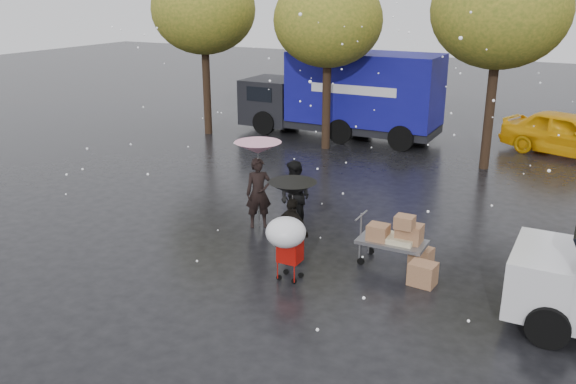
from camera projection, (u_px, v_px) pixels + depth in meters
The scene contains 13 objects.
ground at pixel (284, 263), 13.78m from camera, with size 90.00×90.00×0.00m, color black.
person_pink at pixel (259, 193), 15.64m from camera, with size 0.67×0.44×1.83m, color black.
person_middle at pixel (295, 196), 15.44m from camera, with size 0.88×0.69×1.81m, color black.
person_black at pixel (292, 231), 13.59m from camera, with size 0.90×0.38×1.54m, color black.
umbrella_pink at pixel (258, 148), 15.26m from camera, with size 1.19×1.19×2.27m.
umbrella_black at pixel (293, 189), 13.27m from camera, with size 1.07×1.07×1.92m.
vendor_cart at pixel (396, 235), 13.46m from camera, with size 1.52×0.80×1.27m.
shopping_cart at pixel (287, 236), 12.57m from camera, with size 0.84×0.84×1.46m.
blue_truck at pixel (345, 95), 24.96m from camera, with size 8.30×2.60×3.50m.
box_ground_near at pixel (423, 274), 12.73m from camera, with size 0.54×0.43×0.49m, color brown.
box_ground_far at pixel (421, 256), 13.72m from camera, with size 0.49×0.38×0.38m, color brown.
yellow_taxi at pixel (569, 134), 22.38m from camera, with size 1.94×4.82×1.64m, color #FFB90D.
tree_row at pixel (409, 16), 20.78m from camera, with size 21.60×4.40×7.12m.
Camera 1 is at (5.90, -11.07, 5.92)m, focal length 38.00 mm.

